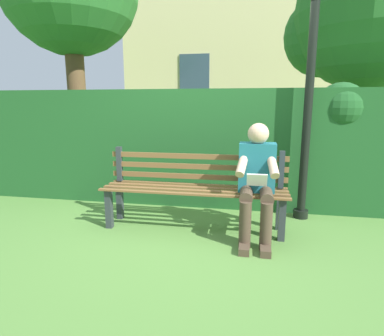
{
  "coord_description": "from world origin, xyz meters",
  "views": [
    {
      "loc": [
        -0.61,
        3.37,
        1.39
      ],
      "look_at": [
        0.0,
        0.1,
        0.72
      ],
      "focal_mm": 29.73,
      "sensor_mm": 36.0,
      "label": 1
    }
  ],
  "objects_px": {
    "person_seated": "(257,178)",
    "tree_far": "(361,20)",
    "park_bench": "(195,187)",
    "lamp_post": "(313,35)"
  },
  "relations": [
    {
      "from": "park_bench",
      "to": "tree_far",
      "type": "bearing_deg",
      "value": -131.81
    },
    {
      "from": "park_bench",
      "to": "person_seated",
      "type": "bearing_deg",
      "value": 165.82
    },
    {
      "from": "person_seated",
      "to": "lamp_post",
      "type": "height_order",
      "value": "lamp_post"
    },
    {
      "from": "park_bench",
      "to": "tree_far",
      "type": "relative_size",
      "value": 0.51
    },
    {
      "from": "park_bench",
      "to": "person_seated",
      "type": "distance_m",
      "value": 0.73
    },
    {
      "from": "person_seated",
      "to": "lamp_post",
      "type": "xyz_separation_m",
      "value": [
        -0.57,
        -0.7,
        1.51
      ]
    },
    {
      "from": "park_bench",
      "to": "person_seated",
      "type": "height_order",
      "value": "person_seated"
    },
    {
      "from": "park_bench",
      "to": "person_seated",
      "type": "xyz_separation_m",
      "value": [
        -0.68,
        0.17,
        0.17
      ]
    },
    {
      "from": "person_seated",
      "to": "tree_far",
      "type": "distance_m",
      "value": 3.87
    },
    {
      "from": "lamp_post",
      "to": "tree_far",
      "type": "bearing_deg",
      "value": -117.46
    }
  ]
}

